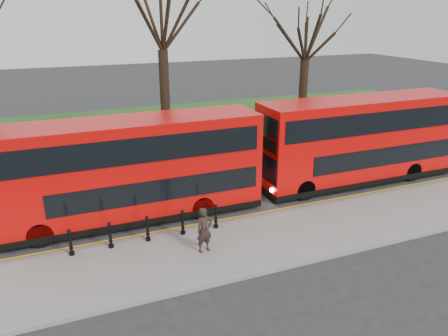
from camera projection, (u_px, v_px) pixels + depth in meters
name	position (u px, v px, depth m)	size (l,w,h in m)	color
ground	(184.00, 221.00, 18.94)	(120.00, 120.00, 0.00)	#28282B
pavement	(207.00, 253.00, 16.30)	(60.00, 4.00, 0.15)	gray
kerb	(191.00, 230.00, 18.04)	(60.00, 0.25, 0.16)	slate
grass_verge	(123.00, 135.00, 31.99)	(60.00, 18.00, 0.06)	#214C19
hedge	(148.00, 164.00, 24.72)	(60.00, 0.90, 0.80)	black
yellow_line_outer	(188.00, 228.00, 18.32)	(60.00, 0.10, 0.01)	yellow
yellow_line_inner	(187.00, 226.00, 18.50)	(60.00, 0.10, 0.01)	yellow
tree_mid	(161.00, 14.00, 25.48)	(7.42, 7.42, 11.59)	black
tree_right	(307.00, 34.00, 29.48)	(6.27, 6.27, 9.79)	black
bollard_row	(147.00, 229.00, 16.88)	(5.83, 0.15, 1.00)	black
bus_lead	(133.00, 170.00, 18.50)	(11.07, 2.54, 4.40)	red
bus_rear	(361.00, 140.00, 22.69)	(11.17, 2.57, 4.44)	red
pedestrian	(204.00, 230.00, 16.02)	(0.63, 0.42, 1.74)	#2C211B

